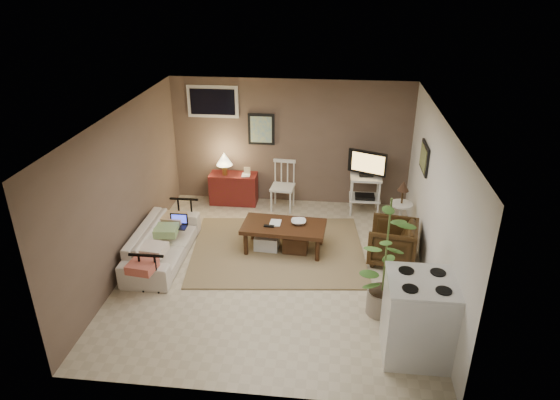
# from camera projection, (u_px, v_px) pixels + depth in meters

# --- Properties ---
(floor) EXTENTS (5.00, 5.00, 0.00)m
(floor) POSITION_uv_depth(u_px,v_px,m) (275.00, 269.00, 7.68)
(floor) COLOR #C1B293
(floor) RESTS_ON ground
(art_back) EXTENTS (0.50, 0.03, 0.60)m
(art_back) POSITION_uv_depth(u_px,v_px,m) (261.00, 129.00, 9.34)
(art_back) COLOR black
(art_right) EXTENTS (0.03, 0.60, 0.45)m
(art_right) POSITION_uv_depth(u_px,v_px,m) (424.00, 158.00, 7.76)
(art_right) COLOR black
(window) EXTENTS (0.96, 0.03, 0.60)m
(window) POSITION_uv_depth(u_px,v_px,m) (213.00, 102.00, 9.22)
(window) COLOR silver
(rug) EXTENTS (2.98, 2.49, 0.03)m
(rug) POSITION_uv_depth(u_px,v_px,m) (278.00, 250.00, 8.16)
(rug) COLOR #978358
(rug) RESTS_ON floor
(coffee_table) EXTENTS (1.36, 0.77, 0.50)m
(coffee_table) POSITION_uv_depth(u_px,v_px,m) (283.00, 235.00, 8.05)
(coffee_table) COLOR #3B1B10
(coffee_table) RESTS_ON floor
(sofa) EXTENTS (0.55, 1.88, 0.74)m
(sofa) POSITION_uv_depth(u_px,v_px,m) (162.00, 238.00, 7.80)
(sofa) COLOR silver
(sofa) RESTS_ON floor
(sofa_pillows) EXTENTS (0.36, 1.79, 0.13)m
(sofa_pillows) POSITION_uv_depth(u_px,v_px,m) (159.00, 240.00, 7.57)
(sofa_pillows) COLOR beige
(sofa_pillows) RESTS_ON sofa
(sofa_end_rails) EXTENTS (0.51, 1.88, 0.63)m
(sofa_end_rails) POSITION_uv_depth(u_px,v_px,m) (169.00, 241.00, 7.81)
(sofa_end_rails) COLOR black
(sofa_end_rails) RESTS_ON floor
(laptop) EXTENTS (0.29, 0.21, 0.20)m
(laptop) POSITION_uv_depth(u_px,v_px,m) (178.00, 223.00, 8.03)
(laptop) COLOR black
(laptop) RESTS_ON sofa
(red_console) EXTENTS (0.90, 0.40, 1.04)m
(red_console) POSITION_uv_depth(u_px,v_px,m) (233.00, 186.00, 9.67)
(red_console) COLOR maroon
(red_console) RESTS_ON floor
(spindle_chair) EXTENTS (0.46, 0.46, 0.93)m
(spindle_chair) POSITION_uv_depth(u_px,v_px,m) (283.00, 187.00, 9.41)
(spindle_chair) COLOR silver
(spindle_chair) RESTS_ON floor
(tv_stand) EXTENTS (0.68, 0.46, 1.20)m
(tv_stand) POSITION_uv_depth(u_px,v_px,m) (366.00, 181.00, 9.19)
(tv_stand) COLOR silver
(tv_stand) RESTS_ON floor
(side_table) EXTENTS (0.38, 0.38, 1.01)m
(side_table) POSITION_uv_depth(u_px,v_px,m) (402.00, 202.00, 8.37)
(side_table) COLOR silver
(side_table) RESTS_ON floor
(armchair) EXTENTS (0.77, 0.81, 0.73)m
(armchair) POSITION_uv_depth(u_px,v_px,m) (393.00, 240.00, 7.74)
(armchair) COLOR #311E0D
(armchair) RESTS_ON floor
(potted_plant) EXTENTS (0.43, 0.43, 1.72)m
(potted_plant) POSITION_uv_depth(u_px,v_px,m) (386.00, 254.00, 6.33)
(potted_plant) COLOR gray
(potted_plant) RESTS_ON floor
(stove) EXTENTS (0.80, 0.75, 1.05)m
(stove) POSITION_uv_depth(u_px,v_px,m) (419.00, 318.00, 5.79)
(stove) COLOR silver
(stove) RESTS_ON floor
(bowl) EXTENTS (0.24, 0.08, 0.24)m
(bowl) POSITION_uv_depth(u_px,v_px,m) (299.00, 217.00, 7.96)
(bowl) COLOR #3B1B10
(bowl) RESTS_ON coffee_table
(book_table) EXTENTS (0.18, 0.02, 0.24)m
(book_table) POSITION_uv_depth(u_px,v_px,m) (270.00, 216.00, 7.97)
(book_table) COLOR #3B1B10
(book_table) RESTS_ON coffee_table
(book_console) EXTENTS (0.16, 0.03, 0.21)m
(book_console) POSITION_uv_depth(u_px,v_px,m) (242.00, 170.00, 9.47)
(book_console) COLOR #3B1B10
(book_console) RESTS_ON red_console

